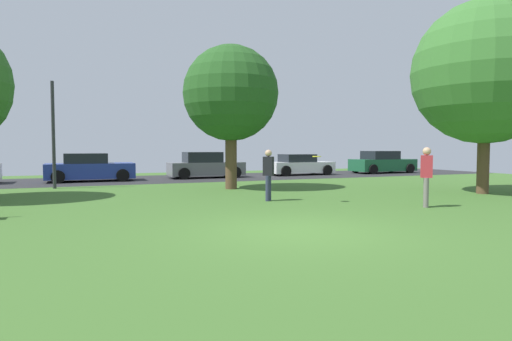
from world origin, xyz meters
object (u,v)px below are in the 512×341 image
object	(u,v)px
parked_car_white	(299,165)
parked_car_green	(382,163)
person_thrower	(268,173)
parked_car_grey	(205,166)
maple_tree_near	(231,94)
parked_car_blue	(90,168)
oak_tree_center	(486,72)
person_catcher	(426,174)
street_lamp_post	(53,135)
frisbee_disc	(317,156)

from	to	relation	value
parked_car_white	parked_car_green	bearing A→B (deg)	-2.93
person_thrower	parked_car_white	xyz separation A→B (m)	(7.25, 11.30, -0.31)
parked_car_grey	parked_car_white	xyz separation A→B (m)	(6.18, 0.19, -0.06)
maple_tree_near	parked_car_green	bearing A→B (deg)	26.89
parked_car_grey	parked_car_blue	bearing A→B (deg)	-178.17
oak_tree_center	parked_car_grey	size ratio (longest dim) A/B	1.70
person_catcher	oak_tree_center	bearing A→B (deg)	-115.73
parked_car_white	person_catcher	bearing A→B (deg)	-104.21
person_thrower	street_lamp_post	distance (m)	9.93
parked_car_blue	person_catcher	bearing A→B (deg)	-58.21
frisbee_disc	street_lamp_post	distance (m)	11.44
maple_tree_near	parked_car_grey	xyz separation A→B (m)	(0.84, 6.82, -3.28)
parked_car_grey	parked_car_white	world-z (taller)	parked_car_grey
frisbee_disc	parked_car_grey	distance (m)	12.18
parked_car_grey	maple_tree_near	bearing A→B (deg)	-97.00
parked_car_blue	frisbee_disc	bearing A→B (deg)	-62.23
person_thrower	street_lamp_post	xyz separation A→B (m)	(-6.59, 7.31, 1.34)
parked_car_white	oak_tree_center	bearing A→B (deg)	-84.98
parked_car_green	street_lamp_post	size ratio (longest dim) A/B	0.96
oak_tree_center	parked_car_grey	distance (m)	14.72
oak_tree_center	street_lamp_post	bearing A→B (deg)	150.65
maple_tree_near	oak_tree_center	bearing A→B (deg)	-33.55
oak_tree_center	parked_car_white	world-z (taller)	oak_tree_center
frisbee_disc	parked_car_grey	bearing A→B (deg)	90.57
parked_car_white	street_lamp_post	distance (m)	14.50
maple_tree_near	parked_car_blue	world-z (taller)	maple_tree_near
oak_tree_center	person_thrower	xyz separation A→B (m)	(-8.34, 1.08, -3.60)
maple_tree_near	person_thrower	bearing A→B (deg)	-93.09
parked_car_white	street_lamp_post	bearing A→B (deg)	-163.92
maple_tree_near	oak_tree_center	world-z (taller)	oak_tree_center
person_catcher	maple_tree_near	bearing A→B (deg)	-24.61
person_catcher	street_lamp_post	distance (m)	14.64
parked_car_white	person_thrower	bearing A→B (deg)	-122.69
parked_car_grey	parked_car_white	bearing A→B (deg)	1.72
parked_car_green	street_lamp_post	distance (m)	20.42
parked_car_white	street_lamp_post	size ratio (longest dim) A/B	0.92
parked_car_white	parked_car_green	world-z (taller)	parked_car_green
parked_car_green	street_lamp_post	xyz separation A→B (m)	(-20.02, -3.67, 1.57)
street_lamp_post	maple_tree_near	bearing A→B (deg)	-23.87
parked_car_white	parked_car_grey	bearing A→B (deg)	-178.28
maple_tree_near	parked_car_blue	size ratio (longest dim) A/B	1.39
parked_car_grey	street_lamp_post	bearing A→B (deg)	-153.59
maple_tree_near	person_catcher	bearing A→B (deg)	-65.58
maple_tree_near	person_thrower	size ratio (longest dim) A/B	3.58
parked_car_blue	street_lamp_post	world-z (taller)	street_lamp_post
person_thrower	parked_car_green	world-z (taller)	person_thrower
parked_car_white	parked_car_green	distance (m)	6.19
frisbee_disc	parked_car_white	world-z (taller)	frisbee_disc
frisbee_disc	person_catcher	bearing A→B (deg)	-40.97
person_thrower	parked_car_grey	world-z (taller)	person_thrower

